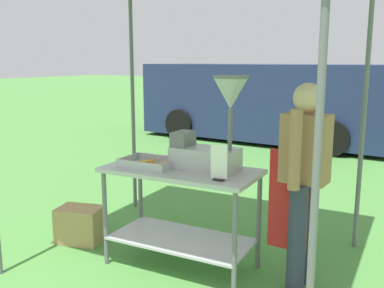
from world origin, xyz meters
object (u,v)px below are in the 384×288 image
(donut_tray, at_px, (149,164))
(vendor, at_px, (303,176))
(supply_crate, at_px, (80,225))
(menu_sign, at_px, (219,165))
(donut_fryer, at_px, (213,133))
(van_navy, at_px, (267,101))
(donut_cart, at_px, (181,196))

(donut_tray, distance_m, vendor, 1.29)
(donut_tray, height_order, supply_crate, donut_tray)
(menu_sign, height_order, supply_crate, menu_sign)
(donut_fryer, bearing_deg, menu_sign, -56.99)
(menu_sign, bearing_deg, vendor, 29.06)
(vendor, bearing_deg, van_navy, 110.56)
(vendor, xyz_separation_m, supply_crate, (-2.13, -0.13, -0.73))
(donut_fryer, bearing_deg, donut_cart, -159.67)
(donut_cart, distance_m, vendor, 1.04)
(donut_tray, xyz_separation_m, van_navy, (-1.05, 6.38, -0.02))
(supply_crate, relative_size, van_navy, 0.09)
(menu_sign, height_order, vendor, vendor)
(donut_tray, bearing_deg, menu_sign, -10.61)
(donut_cart, bearing_deg, van_navy, 101.87)
(van_navy, bearing_deg, vendor, -69.44)
(vendor, distance_m, supply_crate, 2.26)
(supply_crate, bearing_deg, vendor, 3.60)
(vendor, bearing_deg, donut_cart, -172.89)
(donut_tray, relative_size, vendor, 0.28)
(donut_tray, relative_size, donut_fryer, 0.58)
(donut_cart, bearing_deg, vendor, 7.11)
(vendor, bearing_deg, donut_fryer, -177.58)
(donut_tray, bearing_deg, van_navy, 99.34)
(donut_cart, xyz_separation_m, menu_sign, (0.43, -0.19, 0.36))
(vendor, height_order, van_navy, van_navy)
(donut_cart, height_order, donut_fryer, donut_fryer)
(donut_tray, height_order, van_navy, van_navy)
(donut_tray, relative_size, van_navy, 0.08)
(donut_cart, bearing_deg, donut_tray, -168.92)
(donut_tray, distance_m, donut_fryer, 0.62)
(donut_fryer, height_order, supply_crate, donut_fryer)
(donut_cart, distance_m, donut_fryer, 0.61)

